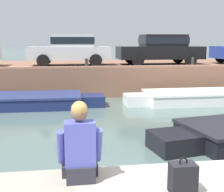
# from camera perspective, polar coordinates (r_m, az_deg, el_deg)

# --- Properties ---
(ground_plane) EXTENTS (400.00, 400.00, 0.00)m
(ground_plane) POSITION_cam_1_polar(r_m,az_deg,el_deg) (9.56, 2.74, -5.86)
(ground_plane) COLOR #4C605B
(far_quay_wall) EXTENTS (60.00, 6.00, 1.40)m
(far_quay_wall) POSITION_cam_1_polar(r_m,az_deg,el_deg) (17.37, -2.33, 3.70)
(far_quay_wall) COLOR brown
(far_quay_wall) RESTS_ON ground
(far_wall_coping) EXTENTS (60.00, 0.24, 0.08)m
(far_wall_coping) POSITION_cam_1_polar(r_m,az_deg,el_deg) (14.45, -1.18, 5.36)
(far_wall_coping) COLOR #9F6C52
(far_wall_coping) RESTS_ON far_quay_wall
(boat_moored_west_navy) EXTENTS (5.94, 2.07, 0.51)m
(boat_moored_west_navy) POSITION_cam_1_polar(r_m,az_deg,el_deg) (12.91, -15.64, -0.87)
(boat_moored_west_navy) COLOR navy
(boat_moored_west_navy) RESTS_ON ground
(boat_moored_central_white) EXTENTS (5.76, 1.93, 0.52)m
(boat_moored_central_white) POSITION_cam_1_polar(r_m,az_deg,el_deg) (13.75, 15.15, -0.18)
(boat_moored_central_white) COLOR white
(boat_moored_central_white) RESTS_ON ground
(car_left_inner_silver) EXTENTS (4.02, 1.91, 1.54)m
(car_left_inner_silver) POSITION_cam_1_polar(r_m,az_deg,el_deg) (15.82, -7.56, 8.60)
(car_left_inner_silver) COLOR #B7BABC
(car_left_inner_silver) RESTS_ON far_quay_wall
(car_centre_black) EXTENTS (4.37, 2.01, 1.54)m
(car_centre_black) POSITION_cam_1_polar(r_m,az_deg,el_deg) (16.54, 8.92, 8.64)
(car_centre_black) COLOR black
(car_centre_black) RESTS_ON far_quay_wall
(mooring_bollard_mid) EXTENTS (0.15, 0.15, 0.44)m
(mooring_bollard_mid) POSITION_cam_1_polar(r_m,az_deg,el_deg) (14.49, -4.70, 6.13)
(mooring_bollard_mid) COLOR #2D2B28
(mooring_bollard_mid) RESTS_ON far_quay_wall
(mooring_bollard_east) EXTENTS (0.15, 0.15, 0.44)m
(mooring_bollard_east) POSITION_cam_1_polar(r_m,az_deg,el_deg) (15.67, 14.54, 6.14)
(mooring_bollard_east) COLOR #2D2B28
(mooring_bollard_east) RESTS_ON far_quay_wall
(person_seated_left) EXTENTS (0.53, 0.52, 0.97)m
(person_seated_left) POSITION_cam_1_polar(r_m,az_deg,el_deg) (3.78, -5.90, -9.64)
(person_seated_left) COLOR #282833
(person_seated_left) RESTS_ON near_quay
(bottle_drink) EXTENTS (0.06, 0.06, 0.20)m
(bottle_drink) POSITION_cam_1_polar(r_m,az_deg,el_deg) (3.83, -7.73, -13.83)
(bottle_drink) COLOR #3F8CCC
(bottle_drink) RESTS_ON near_quay
(backpack_on_ledge) EXTENTS (0.28, 0.24, 0.41)m
(backpack_on_ledge) POSITION_cam_1_polar(r_m,az_deg,el_deg) (3.59, 12.74, -14.44)
(backpack_on_ledge) COLOR black
(backpack_on_ledge) RESTS_ON near_quay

